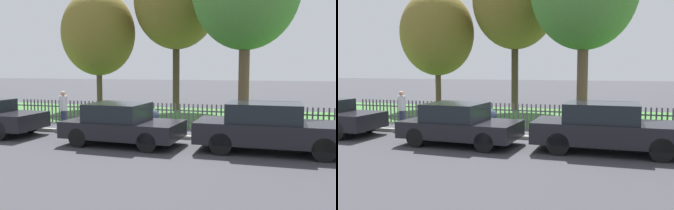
# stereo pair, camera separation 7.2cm
# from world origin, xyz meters

# --- Properties ---
(ground_plane) EXTENTS (120.00, 120.00, 0.00)m
(ground_plane) POSITION_xyz_m (0.00, 0.00, 0.00)
(ground_plane) COLOR #38383D
(kerb_stone) EXTENTS (37.19, 0.20, 0.12)m
(kerb_stone) POSITION_xyz_m (0.00, 0.10, 0.06)
(kerb_stone) COLOR gray
(kerb_stone) RESTS_ON ground
(grass_strip) EXTENTS (37.19, 7.58, 0.01)m
(grass_strip) POSITION_xyz_m (0.00, 6.05, 0.01)
(grass_strip) COLOR #3D7033
(grass_strip) RESTS_ON ground
(park_fence) EXTENTS (37.19, 0.05, 1.02)m
(park_fence) POSITION_xyz_m (-0.00, 2.27, 0.51)
(park_fence) COLOR #4C4C51
(park_fence) RESTS_ON ground
(parked_car_black_saloon) EXTENTS (3.79, 1.98, 1.34)m
(parked_car_black_saloon) POSITION_xyz_m (-0.86, -1.35, 0.67)
(parked_car_black_saloon) COLOR black
(parked_car_black_saloon) RESTS_ON ground
(parked_car_navy_estate) EXTENTS (4.39, 1.81, 1.45)m
(parked_car_navy_estate) POSITION_xyz_m (3.72, -1.10, 0.74)
(parked_car_navy_estate) COLOR black
(parked_car_navy_estate) RESTS_ON ground
(covered_motorcycle) EXTENTS (2.06, 0.94, 1.09)m
(covered_motorcycle) POSITION_xyz_m (-1.23, 0.88, 0.67)
(covered_motorcycle) COLOR black
(covered_motorcycle) RESTS_ON ground
(tree_nearest_kerb) EXTENTS (4.34, 4.34, 7.00)m
(tree_nearest_kerb) POSITION_xyz_m (-6.44, 7.95, 4.49)
(tree_nearest_kerb) COLOR brown
(tree_nearest_kerb) RESTS_ON ground
(tree_behind_motorcycle) EXTENTS (4.77, 4.77, 8.98)m
(tree_behind_motorcycle) POSITION_xyz_m (-1.76, 8.29, 6.21)
(tree_behind_motorcycle) COLOR #473828
(tree_behind_motorcycle) RESTS_ON ground
(pedestrian_near_fence) EXTENTS (0.44, 0.44, 1.54)m
(pedestrian_near_fence) POSITION_xyz_m (-4.35, 0.75, 0.87)
(pedestrian_near_fence) COLOR #2D3351
(pedestrian_near_fence) RESTS_ON ground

